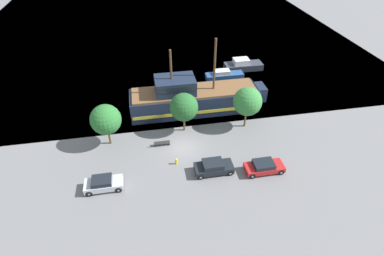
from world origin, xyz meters
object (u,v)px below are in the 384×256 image
moored_boat_dockside (224,75)px  parked_car_curb_front (264,167)px  parked_car_curb_rear (214,167)px  fire_hydrant (176,161)px  parked_car_curb_mid (103,184)px  moored_boat_outer (243,65)px  pirate_ship (193,98)px  bench_promenade_east (162,143)px

moored_boat_dockside → parked_car_curb_front: moored_boat_dockside is taller
parked_car_curb_rear → fire_hydrant: (-3.82, 1.94, -0.31)m
moored_boat_dockside → parked_car_curb_mid: size_ratio=1.61×
moored_boat_outer → fire_hydrant: (-14.64, -21.42, -0.33)m
pirate_ship → parked_car_curb_mid: (-11.61, -12.66, -1.25)m
moored_boat_dockside → bench_promenade_east: moored_boat_dockside is taller
parked_car_curb_mid → parked_car_curb_rear: bearing=1.5°
fire_hydrant → pirate_ship: bearing=69.9°
pirate_ship → parked_car_curb_front: 14.36m
fire_hydrant → bench_promenade_east: (-1.28, 3.39, 0.03)m
bench_promenade_east → moored_boat_dockside: bearing=52.3°
fire_hydrant → bench_promenade_east: bench_promenade_east is taller
pirate_ship → parked_car_curb_rear: pirate_ship is taller
parked_car_curb_rear → bench_promenade_east: (-5.10, 5.34, -0.28)m
parked_car_curb_front → parked_car_curb_mid: bearing=178.1°
moored_boat_outer → bench_promenade_east: bearing=-131.5°
pirate_ship → moored_boat_dockside: bearing=50.9°
parked_car_curb_front → parked_car_curb_rear: 5.50m
parked_car_curb_rear → parked_car_curb_front: bearing=-9.0°
moored_boat_outer → parked_car_curb_mid: (-22.45, -23.66, -0.04)m
moored_boat_dockside → parked_car_curb_mid: moored_boat_dockside is taller
fire_hydrant → parked_car_curb_mid: bearing=-163.9°
pirate_ship → moored_boat_dockside: 10.74m
parked_car_curb_front → moored_boat_dockside: bearing=86.6°
pirate_ship → bench_promenade_east: size_ratio=9.92×
parked_car_curb_front → bench_promenade_east: 12.22m
moored_boat_outer → parked_car_curb_front: (-5.39, -24.22, -0.07)m
pirate_ship → parked_car_curb_mid: 17.23m
parked_car_curb_mid → parked_car_curb_rear: size_ratio=0.92×
fire_hydrant → bench_promenade_east: 3.63m
moored_boat_dockside → moored_boat_outer: size_ratio=0.95×
moored_boat_outer → parked_car_curb_rear: moored_boat_outer is taller
parked_car_curb_mid → bench_promenade_east: size_ratio=2.03×
fire_hydrant → moored_boat_outer: bearing=55.6°
pirate_ship → parked_car_curb_front: bearing=-67.6°
moored_boat_dockside → fire_hydrant: bearing=-119.4°
parked_car_curb_mid → fire_hydrant: 8.13m
pirate_ship → fire_hydrant: size_ratio=24.69×
moored_boat_outer → parked_car_curb_front: bearing=-102.5°
moored_boat_dockside → parked_car_curb_rear: moored_boat_dockside is taller
moored_boat_outer → bench_promenade_east: size_ratio=3.44×
moored_boat_outer → bench_promenade_east: (-15.92, -18.02, -0.29)m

